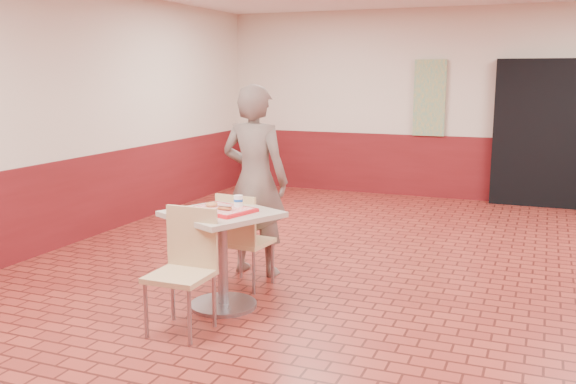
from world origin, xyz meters
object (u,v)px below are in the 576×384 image
at_px(long_john_donut, 225,208).
at_px(ring_donut, 212,205).
at_px(serving_tray, 222,210).
at_px(chair_main_front, 185,263).
at_px(main_table, 222,243).
at_px(paper_cup, 238,201).
at_px(chair_main_back, 242,236).
at_px(customer, 255,181).

bearing_deg(long_john_donut, ring_donut, 153.23).
height_order(ring_donut, long_john_donut, long_john_donut).
relative_size(serving_tray, ring_donut, 4.77).
bearing_deg(chair_main_front, long_john_donut, 76.61).
xyz_separation_m(chair_main_front, long_john_donut, (0.11, 0.47, 0.36)).
height_order(main_table, chair_main_front, chair_main_front).
relative_size(long_john_donut, paper_cup, 1.46).
height_order(chair_main_front, chair_main_back, chair_main_front).
relative_size(ring_donut, paper_cup, 1.08).
relative_size(chair_main_back, long_john_donut, 6.42).
bearing_deg(chair_main_front, customer, 93.47).
bearing_deg(serving_tray, ring_donut, 167.69).
xyz_separation_m(chair_main_back, ring_donut, (-0.05, -0.48, 0.38)).
relative_size(ring_donut, long_john_donut, 0.74).
height_order(chair_main_back, serving_tray, chair_main_back).
xyz_separation_m(customer, long_john_donut, (0.21, -1.04, -0.05)).
xyz_separation_m(serving_tray, paper_cup, (0.10, 0.11, 0.07)).
xyz_separation_m(chair_main_front, paper_cup, (0.15, 0.64, 0.39)).
relative_size(chair_main_front, ring_donut, 9.16).
bearing_deg(ring_donut, paper_cup, 21.66).
bearing_deg(long_john_donut, serving_tray, 135.34).
xyz_separation_m(chair_main_back, paper_cup, (0.16, -0.40, 0.42)).
bearing_deg(chair_main_back, ring_donut, 89.46).
relative_size(main_table, chair_main_front, 0.88).
relative_size(main_table, ring_donut, 8.03).
bearing_deg(customer, paper_cup, 107.15).
height_order(chair_main_back, long_john_donut, long_john_donut).
distance_m(main_table, chair_main_front, 0.54).
distance_m(serving_tray, ring_donut, 0.12).
relative_size(serving_tray, paper_cup, 5.17).
bearing_deg(chair_main_back, serving_tray, 102.07).
bearing_deg(chair_main_back, main_table, 102.07).
bearing_deg(main_table, chair_main_back, 96.58).
bearing_deg(main_table, chair_main_front, -94.91).
bearing_deg(main_table, customer, 98.34).
xyz_separation_m(customer, paper_cup, (0.25, -0.87, -0.02)).
xyz_separation_m(customer, ring_donut, (0.03, -0.95, -0.06)).
bearing_deg(customer, chair_main_back, 101.51).
distance_m(main_table, paper_cup, 0.39).
bearing_deg(serving_tray, chair_main_back, 96.58).
xyz_separation_m(main_table, long_john_donut, (0.06, -0.06, 0.32)).
xyz_separation_m(chair_main_back, long_john_donut, (0.12, -0.57, 0.39)).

